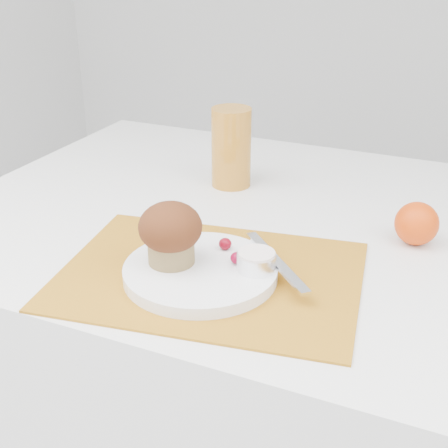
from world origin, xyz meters
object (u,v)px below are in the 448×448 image
at_px(plate, 200,272).
at_px(orange, 417,224).
at_px(table, 290,400).
at_px(muffin, 171,232).
at_px(juice_glass, 231,148).

relative_size(plate, orange, 3.19).
xyz_separation_m(table, plate, (-0.07, -0.23, 0.39)).
relative_size(orange, muffin, 0.76).
height_order(table, muffin, muffin).
bearing_deg(plate, table, 72.92).
bearing_deg(orange, juice_glass, 163.15).
height_order(orange, juice_glass, juice_glass).
bearing_deg(muffin, orange, 38.82).
height_order(plate, juice_glass, juice_glass).
height_order(table, plate, plate).
bearing_deg(muffin, table, 64.40).
xyz_separation_m(plate, muffin, (-0.04, -0.00, 0.05)).
bearing_deg(juice_glass, orange, -16.85).
xyz_separation_m(table, juice_glass, (-0.17, 0.11, 0.45)).
relative_size(juice_glass, muffin, 1.68).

